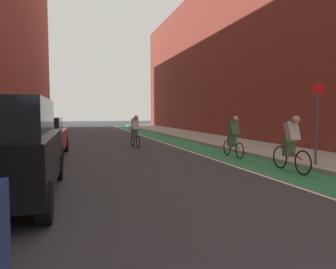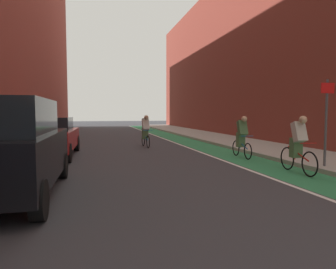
% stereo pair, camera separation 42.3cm
% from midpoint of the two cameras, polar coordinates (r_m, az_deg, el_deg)
% --- Properties ---
extents(ground_plane, '(97.95, 97.95, 0.00)m').
position_cam_midpoint_polar(ground_plane, '(15.48, -9.93, -2.32)').
color(ground_plane, '#38383D').
extents(bike_lane_paint, '(1.60, 44.52, 0.00)m').
position_cam_midpoint_polar(bike_lane_paint, '(18.23, 0.73, -1.30)').
color(bike_lane_paint, '#2D8451').
rests_on(bike_lane_paint, ground).
extents(lane_divider_stripe, '(0.12, 44.52, 0.00)m').
position_cam_midpoint_polar(lane_divider_stripe, '(17.98, -2.00, -1.38)').
color(lane_divider_stripe, white).
rests_on(lane_divider_stripe, ground).
extents(sidewalk_right, '(3.23, 44.52, 0.14)m').
position_cam_midpoint_polar(sidewalk_right, '(19.11, 7.64, -0.88)').
color(sidewalk_right, '#A8A59E').
rests_on(sidewalk_right, ground).
extents(building_facade_right, '(2.40, 40.52, 11.85)m').
position_cam_midpoint_polar(building_facade_right, '(22.50, 12.31, 14.78)').
color(building_facade_right, brown).
rests_on(building_facade_right, ground).
extents(parked_suv_black, '(1.98, 4.37, 1.98)m').
position_cam_midpoint_polar(parked_suv_black, '(6.78, -29.68, -2.31)').
color(parked_suv_black, black).
rests_on(parked_suv_black, ground).
extents(parked_sedan_red, '(2.08, 4.51, 1.53)m').
position_cam_midpoint_polar(parked_sedan_red, '(12.60, -23.88, -0.47)').
color(parked_sedan_red, red).
rests_on(parked_sedan_red, ground).
extents(cyclist_mid, '(0.48, 1.74, 1.62)m').
position_cam_midpoint_polar(cyclist_mid, '(9.45, 20.76, -1.63)').
color(cyclist_mid, black).
rests_on(cyclist_mid, ground).
extents(cyclist_trailing, '(0.48, 1.66, 1.59)m').
position_cam_midpoint_polar(cyclist_trailing, '(12.01, 11.05, -0.32)').
color(cyclist_trailing, black).
rests_on(cyclist_trailing, ground).
extents(cyclist_far, '(0.48, 1.66, 1.59)m').
position_cam_midpoint_polar(cyclist_far, '(15.30, -6.94, 0.66)').
color(cyclist_far, black).
rests_on(cyclist_far, ground).
extents(street_sign_post, '(0.44, 0.07, 2.53)m').
position_cam_midpoint_polar(street_sign_post, '(10.14, 24.96, 3.38)').
color(street_sign_post, '#4C4C51').
rests_on(street_sign_post, sidewalk_right).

